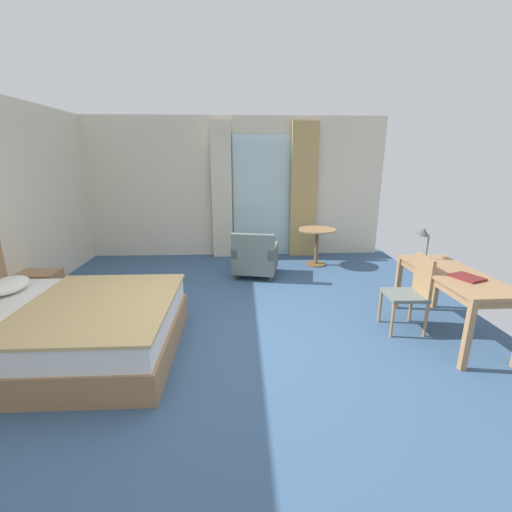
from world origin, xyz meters
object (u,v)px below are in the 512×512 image
Objects in this scene: desk_lamp at (424,235)px; armchair_by_window at (255,258)px; nightstand at (41,288)px; round_cafe_table at (317,238)px; bed at (60,328)px; closed_book at (467,277)px; desk_chair at (412,290)px; writing_desk at (454,280)px.

desk_lamp is 0.48× the size of armchair_by_window.
nightstand is 4.50m from round_cafe_table.
bed is 2.66× the size of armchair_by_window.
bed is 4.27m from desk_lamp.
armchair_by_window reaches higher than round_cafe_table.
desk_lamp is (4.12, 0.84, 0.73)m from bed.
closed_book is 0.41× the size of round_cafe_table.
closed_book reaches higher than round_cafe_table.
bed is 4.25m from closed_book.
armchair_by_window reaches higher than nightstand.
round_cafe_table is at bearing 101.95° from desk_chair.
desk_lamp reaches higher than desk_chair.
bed is 2.49× the size of desk_chair.
desk_chair is at bearing 5.65° from bed.
desk_chair is at bearing 163.33° from writing_desk.
desk_chair is 1.07× the size of armchair_by_window.
bed reaches higher than desk_chair.
closed_book reaches higher than nightstand.
bed reaches higher than nightstand.
desk_chair is 2.62m from armchair_by_window.
bed is at bearing 159.72° from closed_book.
desk_chair is (3.81, 0.38, 0.20)m from bed.
bed is 5.54× the size of desk_lamp.
bed is 3.22× the size of round_cafe_table.
round_cafe_table is (-0.54, 2.57, 0.02)m from desk_chair.
nightstand is 3.18m from armchair_by_window.
bed is 4.41m from round_cafe_table.
bed is 1.51× the size of writing_desk.
closed_book is (5.13, -1.23, 0.51)m from nightstand.
round_cafe_table is at bearing 27.21° from armchair_by_window.
desk_lamp is 2.63m from armchair_by_window.
armchair_by_window is (3.00, 1.05, 0.09)m from nightstand.
bed is at bearing -137.91° from round_cafe_table.
desk_lamp is (0.31, 0.46, 0.53)m from desk_chair.
bed is 7.79× the size of closed_book.
desk_lamp is 0.82m from closed_book.
desk_chair is (-0.40, 0.12, -0.15)m from writing_desk.
closed_book is at bearing -82.53° from desk_lamp.
desk_lamp reaches higher than writing_desk.
writing_desk is 2.86m from round_cafe_table.
desk_chair is 0.77m from desk_lamp.
closed_book is 0.34× the size of armchair_by_window.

